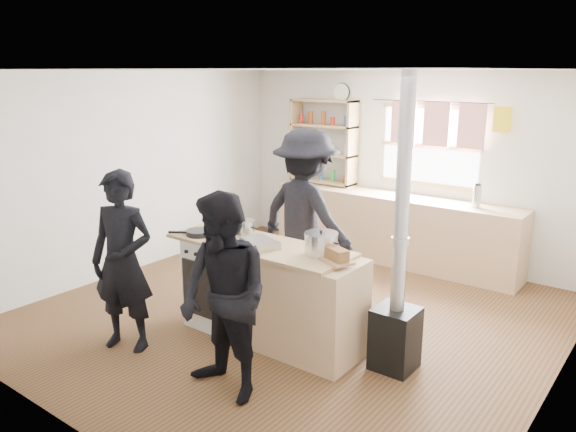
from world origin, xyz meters
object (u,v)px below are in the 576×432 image
object	(u,v)px
skillet_greens	(200,232)
stockpot_counter	(321,244)
stockpot_stove	(244,228)
person_near_right	(224,298)
person_far	(306,217)
cooking_island	(271,293)
person_near_left	(123,262)
bread_board	(337,256)
thermos	(477,196)
flue_heater	(397,298)
roast_tray	(260,243)

from	to	relation	value
skillet_greens	stockpot_counter	world-z (taller)	stockpot_counter
stockpot_counter	stockpot_stove	bearing A→B (deg)	177.87
person_near_right	person_far	distance (m)	2.05
stockpot_stove	person_near_right	size ratio (longest dim) A/B	0.13
stockpot_stove	stockpot_counter	size ratio (longest dim) A/B	0.71
cooking_island	person_near_left	xyz separation A→B (m)	(-0.97, -0.92, 0.36)
cooking_island	stockpot_stove	world-z (taller)	stockpot_stove
stockpot_stove	bread_board	size ratio (longest dim) A/B	0.63
thermos	person_far	size ratio (longest dim) A/B	0.14
stockpot_stove	skillet_greens	bearing A→B (deg)	-144.53
cooking_island	flue_heater	distance (m)	1.22
skillet_greens	flue_heater	bearing A→B (deg)	10.47
cooking_island	roast_tray	size ratio (longest dim) A/B	4.65
flue_heater	person_far	world-z (taller)	flue_heater
roast_tray	bread_board	bearing A→B (deg)	3.49
flue_heater	person_far	xyz separation A→B (m)	(-1.49, 0.78, 0.31)
bread_board	person_far	size ratio (longest dim) A/B	0.18
stockpot_counter	flue_heater	world-z (taller)	flue_heater
skillet_greens	person_near_right	bearing A→B (deg)	-36.63
roast_tray	thermos	bearing A→B (deg)	70.18
skillet_greens	person_near_right	size ratio (longest dim) A/B	0.22
cooking_island	flue_heater	xyz separation A→B (m)	(1.19, 0.22, 0.18)
skillet_greens	person_near_right	xyz separation A→B (m)	(1.09, -0.81, -0.14)
cooking_island	person_far	distance (m)	1.15
skillet_greens	person_near_left	world-z (taller)	person_near_left
cooking_island	person_far	xyz separation A→B (m)	(-0.31, 1.00, 0.49)
stockpot_counter	cooking_island	bearing A→B (deg)	-171.40
skillet_greens	stockpot_stove	size ratio (longest dim) A/B	1.71
bread_board	person_near_left	world-z (taller)	person_near_left
stockpot_stove	person_near_left	size ratio (longest dim) A/B	0.13
skillet_greens	stockpot_counter	xyz separation A→B (m)	(1.28, 0.22, 0.07)
skillet_greens	stockpot_stove	bearing A→B (deg)	35.47
cooking_island	stockpot_stove	size ratio (longest dim) A/B	9.32
cooking_island	skillet_greens	distance (m)	0.93
cooking_island	bread_board	bearing A→B (deg)	-1.07
roast_tray	person_near_right	bearing A→B (deg)	-66.50
stockpot_counter	person_near_left	world-z (taller)	person_near_left
skillet_greens	bread_board	bearing A→B (deg)	5.00
stockpot_counter	bread_board	distance (m)	0.24
person_near_left	person_near_right	world-z (taller)	person_near_left
thermos	person_near_right	world-z (taller)	person_near_right
stockpot_counter	flue_heater	distance (m)	0.80
stockpot_counter	person_near_right	bearing A→B (deg)	-100.34
bread_board	stockpot_stove	bearing A→B (deg)	173.79
stockpot_stove	stockpot_counter	bearing A→B (deg)	-2.13
thermos	stockpot_stove	xyz separation A→B (m)	(-1.36, -2.66, -0.03)
cooking_island	roast_tray	distance (m)	0.51
stockpot_stove	person_far	distance (m)	0.89
stockpot_counter	thermos	bearing A→B (deg)	80.65
roast_tray	flue_heater	size ratio (longest dim) A/B	0.17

